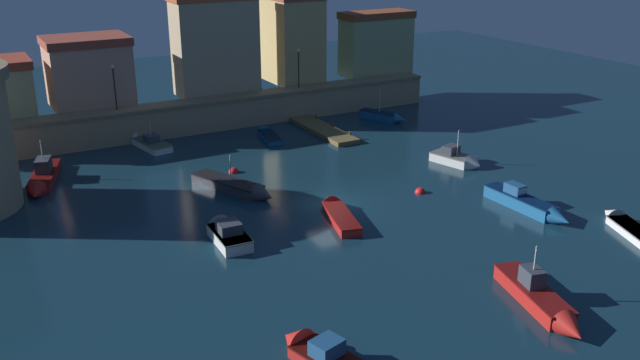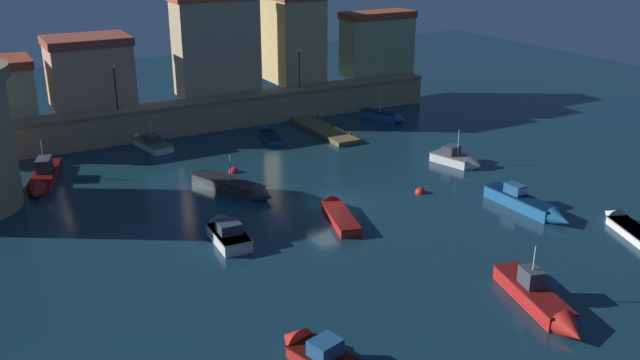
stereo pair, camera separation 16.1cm
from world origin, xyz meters
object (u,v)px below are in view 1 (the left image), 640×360
moored_boat_11 (630,229)px  mooring_buoy_0 (420,193)px  quay_lamp_1 (299,62)px  moored_boat_3 (528,204)px  mooring_buoy_1 (234,172)px  quay_lamp_0 (114,81)px  moored_boat_2 (42,178)px  moored_boat_1 (226,232)px  moored_boat_0 (318,353)px  moored_boat_9 (337,212)px  moored_boat_7 (147,142)px  moored_boat_8 (384,116)px  moored_boat_10 (460,159)px  moored_boat_5 (542,301)px  moored_boat_4 (238,187)px  moored_boat_6 (267,134)px

moored_boat_11 → mooring_buoy_0: bearing=52.2°
quay_lamp_1 → moored_boat_3: (2.34, -28.30, -4.83)m
mooring_buoy_1 → quay_lamp_1: bearing=45.5°
quay_lamp_0 → mooring_buoy_0: quay_lamp_0 is taller
moored_boat_2 → moored_boat_11: bearing=66.3°
moored_boat_1 → moored_boat_11: bearing=-114.0°
quay_lamp_0 → moored_boat_3: bearing=-55.1°
moored_boat_0 → moored_boat_9: bearing=-48.9°
moored_boat_7 → moored_boat_8: size_ratio=1.16×
moored_boat_8 → moored_boat_10: size_ratio=1.08×
quay_lamp_0 → moored_boat_10: bearing=-40.8°
moored_boat_3 → moored_boat_8: bearing=167.9°
quay_lamp_1 → moored_boat_7: size_ratio=0.66×
moored_boat_5 → moored_boat_9: size_ratio=1.13×
moored_boat_5 → mooring_buoy_0: 16.15m
moored_boat_2 → quay_lamp_0: bearing=153.0°
moored_boat_10 → moored_boat_11: moored_boat_10 is taller
moored_boat_4 → moored_boat_6: size_ratio=1.46×
moored_boat_10 → mooring_buoy_0: (-6.27, -3.36, -0.45)m
moored_boat_6 → moored_boat_10: bearing=-135.1°
quay_lamp_1 → mooring_buoy_1: quay_lamp_1 is taller
moored_boat_0 → moored_boat_10: bearing=-67.7°
moored_boat_8 → moored_boat_9: size_ratio=0.79×
quay_lamp_1 → moored_boat_2: quay_lamp_1 is taller
moored_boat_4 → moored_boat_11: moored_boat_4 is taller
quay_lamp_1 → moored_boat_4: quay_lamp_1 is taller
moored_boat_5 → moored_boat_1: bearing=-130.4°
moored_boat_2 → moored_boat_8: 31.42m
moored_boat_4 → moored_boat_6: (7.41, 11.14, -0.11)m
moored_boat_4 → moored_boat_6: 13.38m
quay_lamp_0 → moored_boat_0: 36.51m
moored_boat_4 → moored_boat_8: 22.31m
moored_boat_0 → mooring_buoy_1: 24.94m
moored_boat_0 → moored_boat_4: size_ratio=0.73×
moored_boat_2 → moored_boat_6: (19.19, 2.82, -0.19)m
moored_boat_6 → moored_boat_9: (-3.45, -18.23, 0.05)m
moored_boat_10 → mooring_buoy_1: (-16.16, 6.91, -0.45)m
moored_boat_9 → mooring_buoy_0: bearing=-68.8°
moored_boat_4 → moored_boat_5: size_ratio=1.03×
moored_boat_3 → moored_boat_9: (-11.44, 5.25, -0.19)m
moored_boat_1 → quay_lamp_0: bearing=4.7°
moored_boat_1 → moored_boat_10: moored_boat_10 is taller
moored_boat_6 → mooring_buoy_0: (3.79, -17.39, -0.27)m
moored_boat_7 → moored_boat_1: bearing=166.6°
moored_boat_9 → quay_lamp_0: bearing=34.5°
moored_boat_11 → quay_lamp_1: bearing=29.4°
quay_lamp_0 → moored_boat_9: quay_lamp_0 is taller
quay_lamp_1 → moored_boat_6: quay_lamp_1 is taller
moored_boat_10 → mooring_buoy_1: size_ratio=5.82×
moored_boat_10 → mooring_buoy_1: moored_boat_10 is taller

